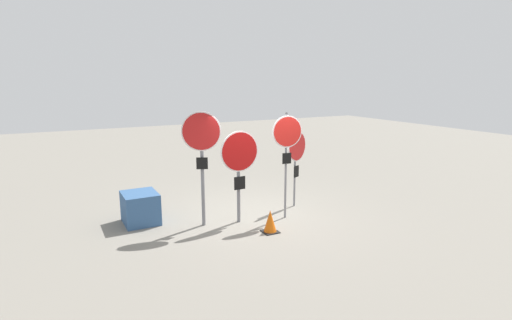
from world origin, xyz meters
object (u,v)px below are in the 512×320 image
stop_sign_0 (202,145)px  traffic_cone_0 (270,221)px  storage_crate (140,208)px  stop_sign_1 (239,160)px  stop_sign_3 (297,151)px  stop_sign_2 (287,140)px

stop_sign_0 → traffic_cone_0: 2.25m
traffic_cone_0 → storage_crate: storage_crate is taller
traffic_cone_0 → stop_sign_0: bearing=137.9°
stop_sign_0 → stop_sign_1: size_ratio=1.21×
stop_sign_0 → stop_sign_1: 0.93m
stop_sign_3 → traffic_cone_0: size_ratio=3.98×
stop_sign_1 → stop_sign_2: bearing=-14.5°
stop_sign_1 → traffic_cone_0: bearing=-70.5°
traffic_cone_0 → stop_sign_2: bearing=37.5°
traffic_cone_0 → storage_crate: 3.05m
stop_sign_2 → storage_crate: (-3.16, 1.32, -1.55)m
stop_sign_2 → storage_crate: bearing=163.9°
stop_sign_2 → stop_sign_3: bearing=49.0°
stop_sign_1 → storage_crate: stop_sign_1 is taller
stop_sign_0 → stop_sign_2: size_ratio=1.03×
stop_sign_0 → storage_crate: 2.13m
stop_sign_1 → traffic_cone_0: size_ratio=4.30×
stop_sign_2 → traffic_cone_0: 1.93m
stop_sign_2 → traffic_cone_0: stop_sign_2 is taller
stop_sign_3 → traffic_cone_0: (-1.49, -1.25, -1.23)m
traffic_cone_0 → stop_sign_1: bearing=110.7°
stop_sign_1 → stop_sign_2: (1.10, -0.26, 0.41)m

